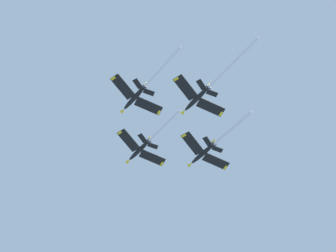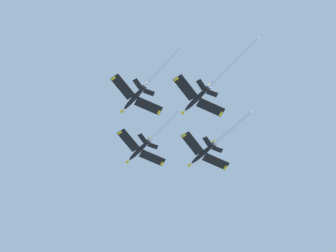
# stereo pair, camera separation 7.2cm
# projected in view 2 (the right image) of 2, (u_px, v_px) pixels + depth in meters

# --- Properties ---
(jet_lead) EXTENTS (23.74, 22.09, 8.95)m
(jet_lead) POSITION_uv_depth(u_px,v_px,m) (144.00, 146.00, 182.80)
(jet_lead) COLOR black
(jet_left_wing) EXTENTS (24.93, 22.92, 9.20)m
(jet_left_wing) POSITION_uv_depth(u_px,v_px,m) (139.00, 93.00, 170.83)
(jet_left_wing) COLOR black
(jet_right_wing) EXTENTS (24.53, 22.87, 9.64)m
(jet_right_wing) POSITION_uv_depth(u_px,v_px,m) (211.00, 147.00, 177.73)
(jet_right_wing) COLOR black
(jet_slot) EXTENTS (28.05, 25.50, 10.01)m
(jet_slot) POSITION_uv_depth(u_px,v_px,m) (205.00, 91.00, 167.21)
(jet_slot) COLOR black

